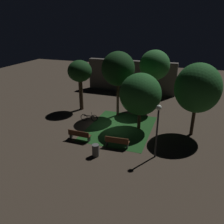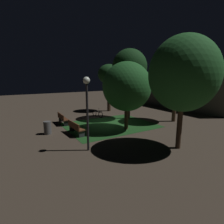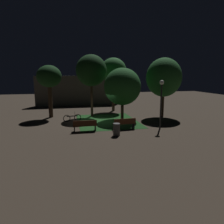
{
  "view_description": "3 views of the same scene",
  "coord_description": "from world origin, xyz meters",
  "px_view_note": "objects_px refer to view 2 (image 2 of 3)",
  "views": [
    {
      "loc": [
        6.18,
        -17.41,
        8.88
      ],
      "look_at": [
        -0.31,
        0.79,
        1.01
      ],
      "focal_mm": 36.18,
      "sensor_mm": 36.0,
      "label": 1
    },
    {
      "loc": [
        12.77,
        -7.22,
        3.9
      ],
      "look_at": [
        1.12,
        -0.19,
        1.14
      ],
      "focal_mm": 28.32,
      "sensor_mm": 36.0,
      "label": 2
    },
    {
      "loc": [
        -2.87,
        -19.06,
        4.33
      ],
      "look_at": [
        1.11,
        -0.83,
        0.96
      ],
      "focal_mm": 33.58,
      "sensor_mm": 36.0,
      "label": 3
    }
  ],
  "objects_px": {
    "tree_back_left": "(183,74)",
    "trash_bin": "(47,128)",
    "bicycle": "(97,113)",
    "bench_front_left": "(75,127)",
    "lamp_post_near_wall": "(87,100)",
    "tree_left_canopy": "(127,87)",
    "bench_path_side": "(62,118)",
    "tree_right_canopy": "(177,67)",
    "tree_lawn_side": "(109,75)",
    "tree_back_right": "(129,67)"
  },
  "relations": [
    {
      "from": "tree_back_left",
      "to": "trash_bin",
      "type": "height_order",
      "value": "tree_back_left"
    },
    {
      "from": "bicycle",
      "to": "tree_back_left",
      "type": "bearing_deg",
      "value": 2.36
    },
    {
      "from": "tree_back_left",
      "to": "bench_front_left",
      "type": "bearing_deg",
      "value": -142.18
    },
    {
      "from": "bench_front_left",
      "to": "lamp_post_near_wall",
      "type": "relative_size",
      "value": 0.47
    },
    {
      "from": "tree_left_canopy",
      "to": "bicycle",
      "type": "bearing_deg",
      "value": -179.82
    },
    {
      "from": "bench_path_side",
      "to": "tree_left_canopy",
      "type": "xyz_separation_m",
      "value": [
        3.95,
        3.67,
        2.68
      ]
    },
    {
      "from": "tree_right_canopy",
      "to": "lamp_post_near_wall",
      "type": "height_order",
      "value": "tree_right_canopy"
    },
    {
      "from": "tree_back_left",
      "to": "lamp_post_near_wall",
      "type": "relative_size",
      "value": 1.54
    },
    {
      "from": "bench_front_left",
      "to": "tree_lawn_side",
      "type": "height_order",
      "value": "tree_lawn_side"
    },
    {
      "from": "bench_front_left",
      "to": "tree_back_right",
      "type": "bearing_deg",
      "value": 107.81
    },
    {
      "from": "tree_lawn_side",
      "to": "tree_left_canopy",
      "type": "distance_m",
      "value": 7.35
    },
    {
      "from": "tree_lawn_side",
      "to": "tree_back_right",
      "type": "xyz_separation_m",
      "value": [
        4.17,
        -0.29,
        0.66
      ]
    },
    {
      "from": "tree_lawn_side",
      "to": "tree_right_canopy",
      "type": "height_order",
      "value": "tree_right_canopy"
    },
    {
      "from": "tree_right_canopy",
      "to": "trash_bin",
      "type": "xyz_separation_m",
      "value": [
        -2.07,
        -10.26,
        -4.25
      ]
    },
    {
      "from": "bench_path_side",
      "to": "bicycle",
      "type": "distance_m",
      "value": 3.76
    },
    {
      "from": "tree_back_right",
      "to": "trash_bin",
      "type": "distance_m",
      "value": 8.66
    },
    {
      "from": "lamp_post_near_wall",
      "to": "bicycle",
      "type": "height_order",
      "value": "lamp_post_near_wall"
    },
    {
      "from": "bench_front_left",
      "to": "tree_back_left",
      "type": "relative_size",
      "value": 0.31
    },
    {
      "from": "tree_left_canopy",
      "to": "tree_right_canopy",
      "type": "bearing_deg",
      "value": 87.33
    },
    {
      "from": "tree_back_right",
      "to": "tree_right_canopy",
      "type": "bearing_deg",
      "value": 43.33
    },
    {
      "from": "tree_back_right",
      "to": "tree_lawn_side",
      "type": "bearing_deg",
      "value": 176.03
    },
    {
      "from": "tree_back_right",
      "to": "trash_bin",
      "type": "height_order",
      "value": "tree_back_right"
    },
    {
      "from": "lamp_post_near_wall",
      "to": "bench_front_left",
      "type": "bearing_deg",
      "value": 173.45
    },
    {
      "from": "tree_back_right",
      "to": "bicycle",
      "type": "height_order",
      "value": "tree_back_right"
    },
    {
      "from": "tree_back_left",
      "to": "tree_back_right",
      "type": "bearing_deg",
      "value": 165.41
    },
    {
      "from": "tree_back_left",
      "to": "bicycle",
      "type": "height_order",
      "value": "tree_back_left"
    },
    {
      "from": "tree_back_left",
      "to": "bicycle",
      "type": "bearing_deg",
      "value": -177.64
    },
    {
      "from": "lamp_post_near_wall",
      "to": "trash_bin",
      "type": "relative_size",
      "value": 4.36
    },
    {
      "from": "tree_left_canopy",
      "to": "tree_back_right",
      "type": "distance_m",
      "value": 3.8
    },
    {
      "from": "bench_path_side",
      "to": "tree_left_canopy",
      "type": "bearing_deg",
      "value": 42.94
    },
    {
      "from": "tree_lawn_side",
      "to": "bicycle",
      "type": "height_order",
      "value": "tree_lawn_side"
    },
    {
      "from": "bench_path_side",
      "to": "trash_bin",
      "type": "bearing_deg",
      "value": -37.57
    },
    {
      "from": "tree_lawn_side",
      "to": "tree_back_right",
      "type": "distance_m",
      "value": 4.23
    },
    {
      "from": "bench_front_left",
      "to": "tree_left_canopy",
      "type": "xyz_separation_m",
      "value": [
        0.8,
        3.67,
        2.68
      ]
    },
    {
      "from": "tree_back_left",
      "to": "bench_path_side",
      "type": "bearing_deg",
      "value": -154.19
    },
    {
      "from": "lamp_post_near_wall",
      "to": "tree_left_canopy",
      "type": "bearing_deg",
      "value": 117.83
    },
    {
      "from": "tree_lawn_side",
      "to": "tree_back_right",
      "type": "height_order",
      "value": "tree_back_right"
    },
    {
      "from": "tree_left_canopy",
      "to": "tree_back_right",
      "type": "relative_size",
      "value": 0.78
    },
    {
      "from": "tree_lawn_side",
      "to": "trash_bin",
      "type": "height_order",
      "value": "tree_lawn_side"
    },
    {
      "from": "tree_back_left",
      "to": "lamp_post_near_wall",
      "type": "bearing_deg",
      "value": -117.59
    },
    {
      "from": "tree_left_canopy",
      "to": "trash_bin",
      "type": "bearing_deg",
      "value": -109.17
    },
    {
      "from": "bench_path_side",
      "to": "lamp_post_near_wall",
      "type": "relative_size",
      "value": 0.47
    },
    {
      "from": "bench_front_left",
      "to": "bicycle",
      "type": "height_order",
      "value": "bicycle"
    },
    {
      "from": "tree_right_canopy",
      "to": "trash_bin",
      "type": "distance_m",
      "value": 11.3
    },
    {
      "from": "bicycle",
      "to": "trash_bin",
      "type": "bearing_deg",
      "value": -60.73
    },
    {
      "from": "tree_lawn_side",
      "to": "lamp_post_near_wall",
      "type": "bearing_deg",
      "value": -35.93
    },
    {
      "from": "tree_right_canopy",
      "to": "lamp_post_near_wall",
      "type": "distance_m",
      "value": 9.38
    },
    {
      "from": "bench_front_left",
      "to": "bicycle",
      "type": "bearing_deg",
      "value": 137.55
    },
    {
      "from": "tree_right_canopy",
      "to": "bicycle",
      "type": "bearing_deg",
      "value": -135.29
    },
    {
      "from": "tree_lawn_side",
      "to": "tree_back_left",
      "type": "bearing_deg",
      "value": -10.73
    }
  ]
}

